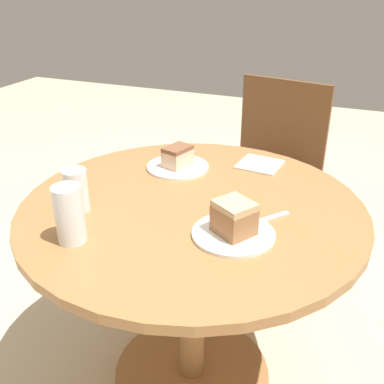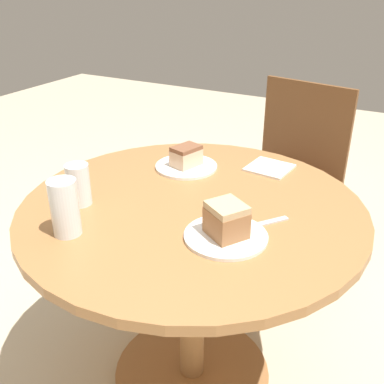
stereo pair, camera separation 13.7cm
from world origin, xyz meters
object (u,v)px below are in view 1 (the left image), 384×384
plate_near (233,234)px  glass_water (70,218)px  plate_far (178,167)px  cake_slice_near (234,218)px  cake_slice_far (178,156)px  glass_lemonade (77,192)px  chair (268,174)px

plate_near → glass_water: 0.44m
plate_far → cake_slice_near: 0.49m
cake_slice_far → glass_lemonade: 0.43m
cake_slice_far → plate_far: bearing=0.0°
chair → glass_water: bearing=-91.5°
cake_slice_near → glass_water: glass_water is taller
plate_near → cake_slice_near: cake_slice_near is taller
glass_water → glass_lemonade: bearing=119.8°
plate_near → glass_water: bearing=-154.7°
cake_slice_near → glass_lemonade: size_ratio=1.02×
chair → cake_slice_far: 0.73m
cake_slice_far → glass_lemonade: size_ratio=0.92×
chair → cake_slice_near: (0.12, -1.00, 0.31)m
cake_slice_far → chair: bearing=72.3°
cake_slice_near → cake_slice_far: size_ratio=1.11×
chair → cake_slice_far: size_ratio=7.77×
plate_far → chair: bearing=72.3°
chair → plate_far: 0.72m
chair → plate_far: chair is taller
cake_slice_near → glass_water: (-0.39, -0.18, 0.01)m
cake_slice_far → glass_water: glass_water is taller
chair → cake_slice_far: (-0.20, -0.64, 0.30)m
glass_lemonade → glass_water: (0.09, -0.15, 0.01)m
cake_slice_near → cake_slice_far: 0.49m
plate_far → cake_slice_near: (0.32, -0.36, 0.05)m
plate_far → glass_lemonade: 0.43m
plate_far → glass_lemonade: (-0.15, -0.40, 0.05)m
plate_near → plate_far: same height
glass_lemonade → plate_near: bearing=4.1°
plate_far → glass_lemonade: size_ratio=1.73×
glass_water → chair: bearing=77.2°
chair → plate_near: chair is taller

